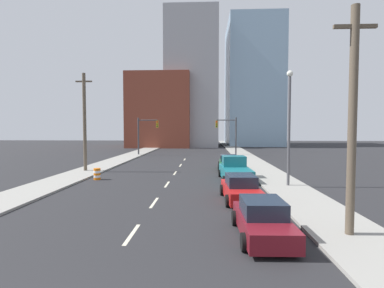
{
  "coord_description": "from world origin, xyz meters",
  "views": [
    {
      "loc": [
        2.99,
        -3.99,
        4.26
      ],
      "look_at": [
        1.08,
        35.33,
        2.2
      ],
      "focal_mm": 28.0,
      "sensor_mm": 36.0,
      "label": 1
    }
  ],
  "objects_px": {
    "street_lamp": "(289,120)",
    "sedan_red": "(241,189)",
    "pickup_truck_teal": "(235,170)",
    "utility_pole_right_near": "(352,120)",
    "traffic_signal_left": "(144,131)",
    "sedan_green": "(229,163)",
    "traffic_barrel": "(97,174)",
    "sedan_maroon": "(262,220)",
    "utility_pole_left_mid": "(85,122)",
    "traffic_signal_right": "(230,131)"
  },
  "relations": [
    {
      "from": "street_lamp",
      "to": "sedan_red",
      "type": "relative_size",
      "value": 1.77
    },
    {
      "from": "street_lamp",
      "to": "pickup_truck_teal",
      "type": "bearing_deg",
      "value": 140.5
    },
    {
      "from": "sedan_red",
      "to": "utility_pole_right_near",
      "type": "bearing_deg",
      "value": -61.65
    },
    {
      "from": "traffic_signal_left",
      "to": "sedan_green",
      "type": "bearing_deg",
      "value": -52.61
    },
    {
      "from": "traffic_barrel",
      "to": "sedan_maroon",
      "type": "xyz_separation_m",
      "value": [
        11.28,
        -12.57,
        0.2
      ]
    },
    {
      "from": "street_lamp",
      "to": "sedan_green",
      "type": "xyz_separation_m",
      "value": [
        -3.65,
        9.11,
        -4.16
      ]
    },
    {
      "from": "street_lamp",
      "to": "sedan_green",
      "type": "bearing_deg",
      "value": 111.81
    },
    {
      "from": "traffic_signal_left",
      "to": "sedan_maroon",
      "type": "height_order",
      "value": "traffic_signal_left"
    },
    {
      "from": "utility_pole_left_mid",
      "to": "sedan_maroon",
      "type": "distance_m",
      "value": 22.44
    },
    {
      "from": "utility_pole_left_mid",
      "to": "sedan_red",
      "type": "xyz_separation_m",
      "value": [
        13.89,
        -11.07,
        -4.22
      ]
    },
    {
      "from": "traffic_signal_left",
      "to": "traffic_barrel",
      "type": "bearing_deg",
      "value": -87.96
    },
    {
      "from": "utility_pole_left_mid",
      "to": "traffic_barrel",
      "type": "relative_size",
      "value": 10.1
    },
    {
      "from": "pickup_truck_teal",
      "to": "sedan_green",
      "type": "bearing_deg",
      "value": 87.46
    },
    {
      "from": "utility_pole_right_near",
      "to": "utility_pole_left_mid",
      "type": "distance_m",
      "value": 24.27
    },
    {
      "from": "sedan_maroon",
      "to": "sedan_red",
      "type": "bearing_deg",
      "value": 90.22
    },
    {
      "from": "traffic_signal_left",
      "to": "street_lamp",
      "type": "relative_size",
      "value": 0.71
    },
    {
      "from": "sedan_maroon",
      "to": "traffic_signal_right",
      "type": "bearing_deg",
      "value": 86.08
    },
    {
      "from": "traffic_signal_left",
      "to": "utility_pole_right_near",
      "type": "relative_size",
      "value": 0.67
    },
    {
      "from": "utility_pole_left_mid",
      "to": "street_lamp",
      "type": "xyz_separation_m",
      "value": [
        17.8,
        -6.77,
        -0.06
      ]
    },
    {
      "from": "traffic_signal_right",
      "to": "street_lamp",
      "type": "distance_m",
      "value": 25.15
    },
    {
      "from": "traffic_signal_left",
      "to": "pickup_truck_teal",
      "type": "distance_m",
      "value": 25.44
    },
    {
      "from": "traffic_signal_right",
      "to": "sedan_red",
      "type": "relative_size",
      "value": 1.26
    },
    {
      "from": "sedan_red",
      "to": "pickup_truck_teal",
      "type": "distance_m",
      "value": 7.24
    },
    {
      "from": "utility_pole_left_mid",
      "to": "sedan_green",
      "type": "bearing_deg",
      "value": 9.38
    },
    {
      "from": "traffic_barrel",
      "to": "sedan_red",
      "type": "relative_size",
      "value": 0.2
    },
    {
      "from": "traffic_barrel",
      "to": "sedan_red",
      "type": "height_order",
      "value": "sedan_red"
    },
    {
      "from": "traffic_signal_right",
      "to": "sedan_maroon",
      "type": "xyz_separation_m",
      "value": [
        -1.47,
        -35.21,
        -3.11
      ]
    },
    {
      "from": "traffic_barrel",
      "to": "sedan_green",
      "type": "relative_size",
      "value": 0.21
    },
    {
      "from": "utility_pole_right_near",
      "to": "street_lamp",
      "type": "distance_m",
      "value": 10.1
    },
    {
      "from": "utility_pole_left_mid",
      "to": "sedan_maroon",
      "type": "relative_size",
      "value": 2.11
    },
    {
      "from": "traffic_signal_right",
      "to": "sedan_green",
      "type": "height_order",
      "value": "traffic_signal_right"
    },
    {
      "from": "traffic_barrel",
      "to": "street_lamp",
      "type": "xyz_separation_m",
      "value": [
        15.0,
        -2.4,
        4.38
      ]
    },
    {
      "from": "traffic_barrel",
      "to": "sedan_green",
      "type": "distance_m",
      "value": 13.2
    },
    {
      "from": "traffic_signal_right",
      "to": "pickup_truck_teal",
      "type": "distance_m",
      "value": 22.33
    },
    {
      "from": "traffic_signal_right",
      "to": "utility_pole_right_near",
      "type": "distance_m",
      "value": 35.18
    },
    {
      "from": "sedan_green",
      "to": "traffic_barrel",
      "type": "bearing_deg",
      "value": -146.26
    },
    {
      "from": "traffic_signal_left",
      "to": "traffic_signal_right",
      "type": "height_order",
      "value": "same"
    },
    {
      "from": "utility_pole_left_mid",
      "to": "pickup_truck_teal",
      "type": "relative_size",
      "value": 1.73
    },
    {
      "from": "traffic_barrel",
      "to": "sedan_green",
      "type": "bearing_deg",
      "value": 30.6
    },
    {
      "from": "street_lamp",
      "to": "pickup_truck_teal",
      "type": "relative_size",
      "value": 1.51
    },
    {
      "from": "traffic_barrel",
      "to": "street_lamp",
      "type": "distance_m",
      "value": 15.81
    },
    {
      "from": "utility_pole_left_mid",
      "to": "pickup_truck_teal",
      "type": "xyz_separation_m",
      "value": [
        14.24,
        -3.84,
        -4.14
      ]
    },
    {
      "from": "traffic_signal_left",
      "to": "pickup_truck_teal",
      "type": "xyz_separation_m",
      "value": [
        12.25,
        -22.09,
        -3.01
      ]
    },
    {
      "from": "street_lamp",
      "to": "sedan_maroon",
      "type": "distance_m",
      "value": 11.62
    },
    {
      "from": "sedan_maroon",
      "to": "pickup_truck_teal",
      "type": "bearing_deg",
      "value": 87.76
    },
    {
      "from": "traffic_barrel",
      "to": "pickup_truck_teal",
      "type": "xyz_separation_m",
      "value": [
        11.44,
        0.54,
        0.3
      ]
    },
    {
      "from": "utility_pole_left_mid",
      "to": "sedan_red",
      "type": "relative_size",
      "value": 2.02
    },
    {
      "from": "traffic_signal_right",
      "to": "sedan_red",
      "type": "xyz_separation_m",
      "value": [
        -1.65,
        -29.32,
        -3.09
      ]
    },
    {
      "from": "pickup_truck_teal",
      "to": "sedan_green",
      "type": "relative_size",
      "value": 1.22
    },
    {
      "from": "utility_pole_right_near",
      "to": "sedan_red",
      "type": "relative_size",
      "value": 1.88
    }
  ]
}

